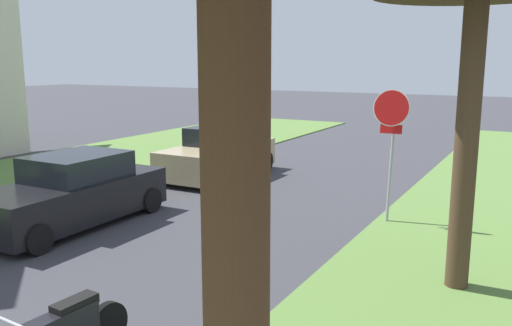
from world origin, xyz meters
name	(u,v)px	position (x,y,z in m)	size (l,w,h in m)	color
stop_sign_far	(391,127)	(3.85, 11.75, 2.18)	(0.81, 0.40, 2.96)	#9EA0A5
parked_sedan_black	(73,193)	(-2.25, 8.25, 0.72)	(1.95, 4.41, 1.57)	black
parked_sedan_tan	(219,154)	(-2.19, 14.14, 0.72)	(1.95, 4.41, 1.57)	tan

